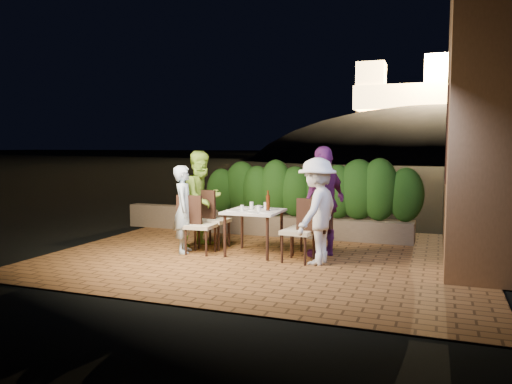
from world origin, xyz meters
The scene contains 32 objects.
ground centered at (0.00, 0.00, -0.02)m, with size 400.00×400.00×0.00m, color black.
terrace_floor centered at (0.00, 0.50, -0.07)m, with size 7.00×6.00×0.15m, color brown.
building_wall centered at (3.60, 2.00, 2.50)m, with size 1.60×5.00×5.00m, color brown.
window_pane centered at (2.82, 1.50, 2.00)m, with size 0.08×1.00×1.40m, color black.
window_frame centered at (2.81, 1.50, 2.00)m, with size 0.06×1.15×1.55m, color black.
planter centered at (0.20, 2.30, 0.20)m, with size 4.20×0.55×0.40m, color brown.
hedge centered at (0.20, 2.30, 0.95)m, with size 4.00×0.70×1.10m, color #173A0F, non-canonical shape.
parapet centered at (-2.80, 2.30, 0.25)m, with size 2.20×0.30×0.50m, color brown.
hill centered at (2.00, 60.00, -4.00)m, with size 52.00×40.00×22.00m, color black.
fortress centered at (2.00, 60.00, 10.50)m, with size 26.00×8.00×8.00m, color #FFCC7A, non-canonical shape.
dining_table centered at (-0.21, 0.37, 0.38)m, with size 0.90×0.90×0.75m, color white, non-canonical shape.
plate_nw centered at (-0.51, 0.18, 0.76)m, with size 0.24×0.24×0.01m, color white.
plate_sw centered at (-0.51, 0.59, 0.76)m, with size 0.20×0.20×0.01m, color white.
plate_ne centered at (0.07, 0.17, 0.76)m, with size 0.24×0.24×0.01m, color white.
plate_se centered at (0.05, 0.60, 0.76)m, with size 0.20×0.20×0.01m, color white.
plate_centre centered at (-0.24, 0.38, 0.76)m, with size 0.22×0.22×0.01m, color white.
plate_front centered at (-0.12, 0.07, 0.76)m, with size 0.22×0.22×0.01m, color white.
glass_nw centered at (-0.36, 0.22, 0.80)m, with size 0.06×0.06×0.10m, color silver.
glass_sw centered at (-0.33, 0.58, 0.81)m, with size 0.07×0.07×0.12m, color silver.
glass_ne centered at (-0.08, 0.25, 0.80)m, with size 0.06×0.06×0.11m, color silver.
glass_se centered at (-0.06, 0.55, 0.81)m, with size 0.07×0.07×0.12m, color silver.
beer_bottle centered at (0.03, 0.39, 0.92)m, with size 0.07×0.07×0.34m, color #471E0B, non-canonical shape.
bowl centered at (-0.24, 0.67, 0.77)m, with size 0.15×0.15×0.04m, color white.
chair_left_front centered at (-1.08, 0.11, 0.49)m, with size 0.46×0.46×0.99m, color black, non-canonical shape.
chair_left_back centered at (-1.07, 0.62, 0.52)m, with size 0.48×0.48×1.04m, color black, non-canonical shape.
chair_right_front centered at (0.64, 0.09, 0.51)m, with size 0.47×0.47×1.01m, color black, non-canonical shape.
chair_right_back centered at (0.65, 0.63, 0.49)m, with size 0.46×0.46×0.99m, color black, non-canonical shape.
diner_blue centered at (-1.38, 0.10, 0.75)m, with size 0.55×0.36×1.50m, color silver.
diner_green centered at (-1.34, 0.69, 0.87)m, with size 0.84×0.66×1.74m, color #90C63D.
diner_white centered at (0.94, 0.07, 0.83)m, with size 1.07×0.61×1.65m, color white.
diner_purple centered at (0.93, 0.64, 0.92)m, with size 1.07×0.45×1.83m, color #64236B.
parapet_lamp centered at (-2.52, 2.30, 0.57)m, with size 0.10×0.10×0.14m, color orange.
Camera 1 is at (2.71, -7.42, 1.82)m, focal length 35.00 mm.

